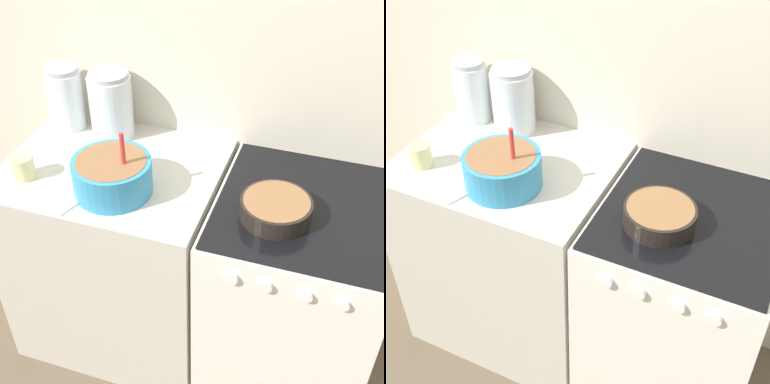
{
  "view_description": "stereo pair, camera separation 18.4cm",
  "coord_description": "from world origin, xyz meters",
  "views": [
    {
      "loc": [
        0.4,
        -1.16,
        2.13
      ],
      "look_at": [
        -0.05,
        0.22,
        0.99
      ],
      "focal_mm": 50.0,
      "sensor_mm": 36.0,
      "label": 1
    },
    {
      "loc": [
        0.57,
        -1.09,
        2.13
      ],
      "look_at": [
        -0.05,
        0.22,
        0.99
      ],
      "focal_mm": 50.0,
      "sensor_mm": 36.0,
      "label": 2
    }
  ],
  "objects": [
    {
      "name": "wall_back",
      "position": [
        0.0,
        0.69,
        1.2
      ],
      "size": [
        4.66,
        0.05,
        2.4
      ],
      "color": "beige",
      "rests_on": "ground_plane"
    },
    {
      "name": "countertop_cabinet",
      "position": [
        -0.41,
        0.33,
        0.47
      ],
      "size": [
        0.83,
        0.66,
        0.94
      ],
      "color": "beige",
      "rests_on": "ground_plane"
    },
    {
      "name": "stove",
      "position": [
        0.33,
        0.33,
        0.47
      ],
      "size": [
        0.63,
        0.68,
        0.94
      ],
      "color": "white",
      "rests_on": "ground_plane"
    },
    {
      "name": "mixing_bowl",
      "position": [
        -0.34,
        0.2,
        1.01
      ],
      "size": [
        0.28,
        0.28,
        0.25
      ],
      "color": "#338CBF",
      "rests_on": "countertop_cabinet"
    },
    {
      "name": "baking_pan",
      "position": [
        0.24,
        0.24,
        0.97
      ],
      "size": [
        0.24,
        0.24,
        0.07
      ],
      "color": "black",
      "rests_on": "stove"
    },
    {
      "name": "storage_jar_left",
      "position": [
        -0.71,
        0.55,
        1.05
      ],
      "size": [
        0.14,
        0.14,
        0.27
      ],
      "color": "silver",
      "rests_on": "countertop_cabinet"
    },
    {
      "name": "storage_jar_middle",
      "position": [
        -0.51,
        0.55,
        1.05
      ],
      "size": [
        0.17,
        0.17,
        0.28
      ],
      "color": "silver",
      "rests_on": "countertop_cabinet"
    },
    {
      "name": "tin_can",
      "position": [
        -0.69,
        0.17,
        0.98
      ],
      "size": [
        0.08,
        0.08,
        0.09
      ],
      "color": "beige",
      "rests_on": "countertop_cabinet"
    },
    {
      "name": "recipe_page",
      "position": [
        -0.49,
        0.17,
        0.94
      ],
      "size": [
        0.26,
        0.32,
        0.01
      ],
      "color": "white",
      "rests_on": "countertop_cabinet"
    }
  ]
}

